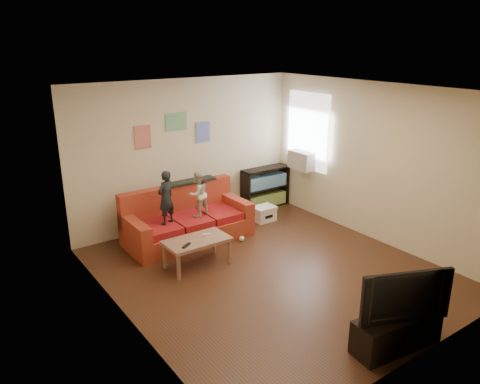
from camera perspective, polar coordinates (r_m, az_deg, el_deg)
room_shell at (r=6.69m, az=3.97°, el=0.69°), size 4.52×5.02×2.72m
sofa at (r=8.21m, az=-6.54°, el=-3.63°), size 2.16×0.99×0.95m
child_a at (r=7.67m, az=-9.02°, el=-0.68°), size 0.38×0.32×0.90m
child_b at (r=7.95m, az=-5.14°, el=-0.22°), size 0.44×0.37×0.80m
coffee_table at (r=7.21m, az=-5.26°, el=-6.24°), size 0.99×0.54×0.45m
remote at (r=6.98m, az=-6.56°, el=-6.50°), size 0.18×0.14×0.02m
game_controller at (r=7.31m, az=-4.12°, el=-5.19°), size 0.13×0.08×0.03m
bookshelf at (r=9.71m, az=3.07°, el=0.31°), size 1.05×0.32×0.84m
window at (r=9.25m, az=8.28°, el=7.34°), size 0.04×1.08×1.48m
ac_unit at (r=9.29m, az=7.58°, el=3.87°), size 0.28×0.55×0.35m
artwork_left at (r=8.23m, az=-11.77°, el=6.57°), size 0.30×0.01×0.40m
artwork_center at (r=8.47m, az=-7.80°, el=8.49°), size 0.42×0.01×0.32m
artwork_right at (r=8.78m, az=-4.54°, el=7.28°), size 0.30×0.01×0.38m
file_box at (r=9.02m, az=2.95°, el=-2.64°), size 0.42×0.32×0.29m
tv_stand at (r=5.80m, az=18.52°, el=-15.83°), size 1.12×0.50×0.41m
television at (r=5.54m, az=19.05°, el=-11.48°), size 1.02×0.54×0.60m
tissue at (r=8.16m, az=0.22°, el=-5.72°), size 0.10×0.10×0.09m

